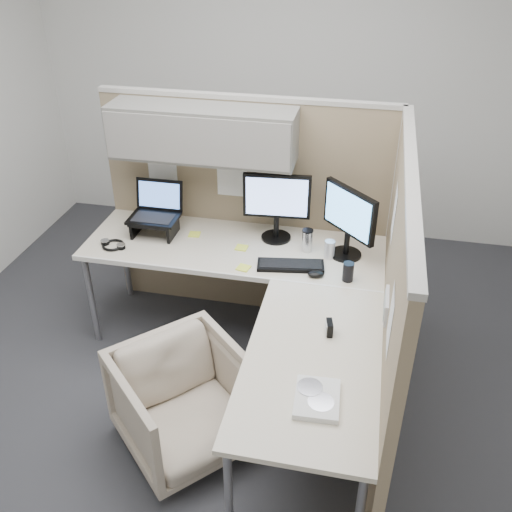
% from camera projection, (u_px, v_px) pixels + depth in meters
% --- Properties ---
extents(ground, '(4.50, 4.50, 0.00)m').
position_uv_depth(ground, '(233.00, 386.00, 3.69)').
color(ground, '#2E2E32').
rests_on(ground, ground).
extents(partition_back, '(2.00, 0.36, 1.63)m').
position_uv_depth(partition_back, '(228.00, 176.00, 3.84)').
color(partition_back, '#927D5F').
rests_on(partition_back, ground).
extents(partition_right, '(0.07, 2.03, 1.63)m').
position_uv_depth(partition_right, '(390.00, 308.00, 3.05)').
color(partition_right, '#927D5F').
rests_on(partition_right, ground).
extents(desk, '(2.00, 1.98, 0.73)m').
position_uv_depth(desk, '(256.00, 290.00, 3.41)').
color(desk, beige).
rests_on(desk, ground).
extents(office_chair, '(0.91, 0.91, 0.68)m').
position_uv_depth(office_chair, '(184.00, 399.00, 3.13)').
color(office_chair, '#B9A593').
rests_on(office_chair, ground).
extents(monitor_left, '(0.44, 0.20, 0.47)m').
position_uv_depth(monitor_left, '(277.00, 202.00, 3.71)').
color(monitor_left, black).
rests_on(monitor_left, desk).
extents(monitor_right, '(0.34, 0.34, 0.47)m').
position_uv_depth(monitor_right, '(349.00, 217.00, 3.53)').
color(monitor_right, black).
rests_on(monitor_right, desk).
extents(laptop_station, '(0.33, 0.28, 0.34)m').
position_uv_depth(laptop_station, '(155.00, 215.00, 3.86)').
color(laptop_station, black).
rests_on(laptop_station, desk).
extents(keyboard, '(0.43, 0.20, 0.02)m').
position_uv_depth(keyboard, '(291.00, 266.00, 3.54)').
color(keyboard, black).
rests_on(keyboard, desk).
extents(mouse, '(0.11, 0.09, 0.04)m').
position_uv_depth(mouse, '(316.00, 274.00, 3.45)').
color(mouse, black).
rests_on(mouse, desk).
extents(travel_mug, '(0.07, 0.07, 0.15)m').
position_uv_depth(travel_mug, '(307.00, 240.00, 3.68)').
color(travel_mug, silver).
rests_on(travel_mug, desk).
extents(soda_can_green, '(0.07, 0.07, 0.12)m').
position_uv_depth(soda_can_green, '(348.00, 272.00, 3.40)').
color(soda_can_green, black).
rests_on(soda_can_green, desk).
extents(soda_can_silver, '(0.07, 0.07, 0.12)m').
position_uv_depth(soda_can_silver, '(330.00, 249.00, 3.62)').
color(soda_can_silver, silver).
rests_on(soda_can_silver, desk).
extents(sticky_note_d, '(0.08, 0.08, 0.01)m').
position_uv_depth(sticky_note_d, '(242.00, 248.00, 3.74)').
color(sticky_note_d, '#E6F23F').
rests_on(sticky_note_d, desk).
extents(sticky_note_b, '(0.09, 0.09, 0.01)m').
position_uv_depth(sticky_note_b, '(243.00, 268.00, 3.54)').
color(sticky_note_b, '#E6F23F').
rests_on(sticky_note_b, desk).
extents(sticky_note_c, '(0.08, 0.08, 0.01)m').
position_uv_depth(sticky_note_c, '(194.00, 234.00, 3.90)').
color(sticky_note_c, '#E6F23F').
rests_on(sticky_note_c, desk).
extents(headphones, '(0.18, 0.18, 0.03)m').
position_uv_depth(headphones, '(113.00, 245.00, 3.76)').
color(headphones, black).
rests_on(headphones, desk).
extents(paper_stack, '(0.22, 0.27, 0.03)m').
position_uv_depth(paper_stack, '(317.00, 399.00, 2.58)').
color(paper_stack, white).
rests_on(paper_stack, desk).
extents(desk_clock, '(0.05, 0.08, 0.08)m').
position_uv_depth(desk_clock, '(329.00, 328.00, 2.98)').
color(desk_clock, black).
rests_on(desk_clock, desk).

